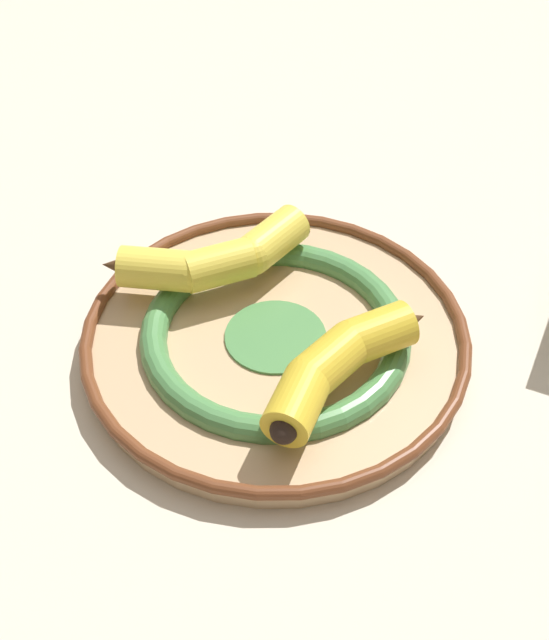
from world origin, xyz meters
The scene contains 4 objects.
ground_plane centered at (0.00, 0.00, 0.00)m, with size 2.80×2.80×0.00m, color beige.
decorative_bowl centered at (0.03, 0.00, 0.02)m, with size 0.32×0.32×0.03m.
banana_a centered at (-0.01, -0.08, 0.05)m, with size 0.15×0.14×0.04m.
banana_b centered at (0.06, 0.07, 0.05)m, with size 0.17×0.08×0.04m.
Camera 1 is at (0.48, 0.24, 0.55)m, focal length 50.00 mm.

